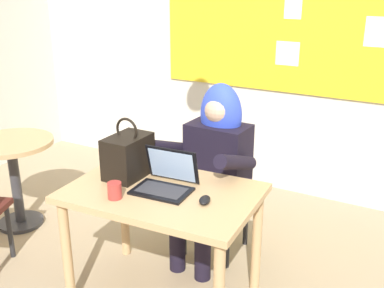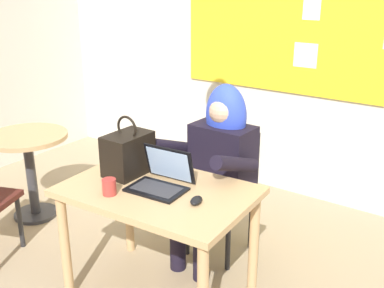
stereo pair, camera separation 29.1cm
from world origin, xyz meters
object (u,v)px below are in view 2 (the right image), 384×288
(person_costumed, at_px, (217,160))
(coffee_mug, at_px, (109,187))
(desk_main, at_px, (158,205))
(laptop, at_px, (161,179))
(chair_at_desk, at_px, (226,185))
(handbag, at_px, (128,153))
(side_table_round, at_px, (29,158))
(computer_mouse, at_px, (196,200))

(person_costumed, height_order, coffee_mug, person_costumed)
(desk_main, distance_m, laptop, 0.16)
(person_costumed, bearing_deg, coffee_mug, -11.78)
(desk_main, xyz_separation_m, chair_at_desk, (0.03, 0.73, -0.13))
(laptop, bearing_deg, person_costumed, 83.42)
(handbag, relative_size, coffee_mug, 3.98)
(person_costumed, bearing_deg, laptop, -0.08)
(desk_main, bearing_deg, handbag, 166.52)
(person_costumed, bearing_deg, chair_at_desk, -178.30)
(coffee_mug, bearing_deg, desk_main, 51.79)
(laptop, bearing_deg, desk_main, -109.64)
(desk_main, height_order, side_table_round, desk_main)
(chair_at_desk, relative_size, laptop, 2.56)
(side_table_round, bearing_deg, chair_at_desk, 18.80)
(person_costumed, relative_size, laptop, 3.56)
(person_costumed, bearing_deg, computer_mouse, 24.95)
(side_table_round, bearing_deg, person_costumed, 14.46)
(coffee_mug, height_order, side_table_round, coffee_mug)
(desk_main, xyz_separation_m, side_table_round, (-1.53, 0.20, -0.11))
(chair_at_desk, bearing_deg, handbag, -27.28)
(laptop, xyz_separation_m, coffee_mug, (-0.18, -0.25, -0.00))
(side_table_round, bearing_deg, computer_mouse, -6.97)
(chair_at_desk, xyz_separation_m, person_costumed, (-0.00, -0.13, 0.23))
(chair_at_desk, distance_m, handbag, 0.83)
(handbag, bearing_deg, chair_at_desk, 63.84)
(laptop, height_order, side_table_round, laptop)
(computer_mouse, distance_m, side_table_round, 1.85)
(side_table_round, bearing_deg, laptop, -6.42)
(desk_main, height_order, coffee_mug, coffee_mug)
(laptop, bearing_deg, handbag, 167.31)
(person_costumed, distance_m, handbag, 0.64)
(desk_main, bearing_deg, coffee_mug, -128.21)
(chair_at_desk, height_order, laptop, laptop)
(desk_main, height_order, person_costumed, person_costumed)
(handbag, xyz_separation_m, side_table_round, (-1.23, 0.13, -0.35))
(computer_mouse, distance_m, coffee_mug, 0.51)
(chair_at_desk, xyz_separation_m, coffee_mug, (-0.20, -0.95, 0.29))
(coffee_mug, xyz_separation_m, side_table_round, (-1.35, 0.42, -0.27))
(person_costumed, bearing_deg, handbag, -29.24)
(person_costumed, xyz_separation_m, handbag, (-0.32, -0.53, 0.15))
(person_costumed, relative_size, handbag, 3.30)
(chair_at_desk, bearing_deg, coffee_mug, -13.23)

